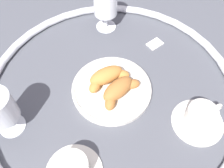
# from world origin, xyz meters

# --- Properties ---
(ground_plane) EXTENTS (2.20, 2.20, 0.00)m
(ground_plane) POSITION_xyz_m (0.00, 0.00, 0.00)
(ground_plane) COLOR #4C4F56
(table_chrome_rim) EXTENTS (0.72, 0.72, 0.02)m
(table_chrome_rim) POSITION_xyz_m (0.00, 0.00, 0.01)
(table_chrome_rim) COLOR silver
(table_chrome_rim) RESTS_ON ground_plane
(pastry_plate) EXTENTS (0.23, 0.23, 0.02)m
(pastry_plate) POSITION_xyz_m (-0.00, -0.00, 0.01)
(pastry_plate) COLOR silver
(pastry_plate) RESTS_ON ground_plane
(croissant_large) EXTENTS (0.13, 0.08, 0.04)m
(croissant_large) POSITION_xyz_m (0.01, -0.03, 0.04)
(croissant_large) COLOR #BC7A38
(croissant_large) RESTS_ON pastry_plate
(croissant_small) EXTENTS (0.12, 0.10, 0.04)m
(croissant_small) POSITION_xyz_m (-0.01, 0.03, 0.04)
(croissant_small) COLOR #AD6B33
(croissant_small) RESTS_ON pastry_plate
(coffee_cup_near) EXTENTS (0.14, 0.14, 0.06)m
(coffee_cup_near) POSITION_xyz_m (-0.19, 0.16, 0.03)
(coffee_cup_near) COLOR silver
(coffee_cup_near) RESTS_ON ground_plane
(juice_glass_right) EXTENTS (0.08, 0.08, 0.14)m
(juice_glass_right) POSITION_xyz_m (-0.06, -0.26, 0.09)
(juice_glass_right) COLOR white
(juice_glass_right) RESTS_ON ground_plane
(sugar_packet) EXTENTS (0.06, 0.05, 0.01)m
(sugar_packet) POSITION_xyz_m (-0.19, -0.13, 0.00)
(sugar_packet) COLOR white
(sugar_packet) RESTS_ON ground_plane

